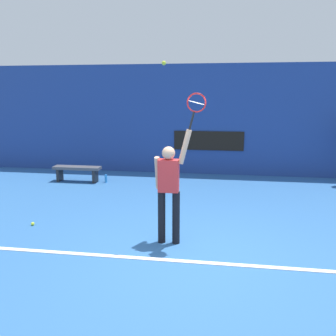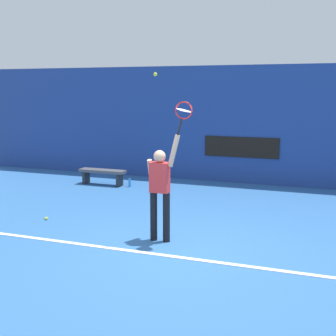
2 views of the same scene
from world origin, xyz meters
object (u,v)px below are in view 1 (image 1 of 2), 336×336
object	(u,v)px
tennis_ball	(164,63)
water_bottle	(106,178)
tennis_racket	(196,105)
spare_ball	(33,224)
tennis_player	(169,186)
court_bench	(77,170)

from	to	relation	value
tennis_ball	water_bottle	bearing A→B (deg)	120.74
tennis_racket	spare_ball	world-z (taller)	tennis_racket
tennis_player	court_bench	bearing A→B (deg)	129.73
tennis_player	spare_ball	bearing A→B (deg)	171.63
court_bench	water_bottle	xyz separation A→B (m)	(0.87, 0.00, -0.22)
tennis_ball	spare_ball	world-z (taller)	tennis_ball
spare_ball	water_bottle	bearing A→B (deg)	85.43
court_bench	spare_ball	xyz separation A→B (m)	(0.58, -3.63, -0.30)
tennis_ball	court_bench	distance (m)	5.86
water_bottle	spare_ball	size ratio (longest dim) A/B	3.53
tennis_racket	court_bench	xyz separation A→B (m)	(-3.80, 4.05, -2.03)
tennis_player	tennis_ball	xyz separation A→B (m)	(-0.08, -0.00, 2.01)
tennis_racket	court_bench	size ratio (longest dim) A/B	0.45
tennis_racket	spare_ball	distance (m)	3.99
tennis_player	court_bench	world-z (taller)	tennis_player
tennis_player	tennis_racket	world-z (taller)	tennis_racket
tennis_racket	water_bottle	bearing A→B (deg)	125.85
water_bottle	tennis_racket	bearing A→B (deg)	-54.15
tennis_player	spare_ball	distance (m)	2.97
tennis_racket	spare_ball	xyz separation A→B (m)	(-3.21, 0.41, -2.34)
tennis_racket	water_bottle	size ratio (longest dim) A/B	2.61
tennis_racket	water_bottle	distance (m)	5.48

